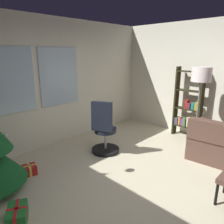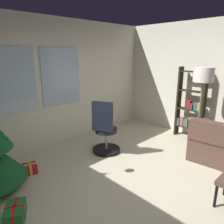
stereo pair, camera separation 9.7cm
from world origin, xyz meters
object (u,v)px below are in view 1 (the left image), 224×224
object	(u,v)px
office_chair	(104,133)
bookshelf	(188,108)
gift_box_green	(17,215)
floor_lamp	(201,80)
gift_box_red	(30,170)

from	to	relation	value
office_chair	bookshelf	bearing A→B (deg)	-21.38
gift_box_green	office_chair	size ratio (longest dim) A/B	0.37
gift_box_green	floor_lamp	distance (m)	3.76
gift_box_red	office_chair	distance (m)	1.49
gift_box_red	bookshelf	distance (m)	3.60
office_chair	bookshelf	distance (m)	2.13
gift_box_red	bookshelf	world-z (taller)	bookshelf
office_chair	bookshelf	xyz separation A→B (m)	(1.96, -0.77, 0.30)
office_chair	floor_lamp	world-z (taller)	floor_lamp
gift_box_green	office_chair	world-z (taller)	office_chair
floor_lamp	office_chair	bearing A→B (deg)	141.25
bookshelf	gift_box_green	bearing A→B (deg)	177.25
gift_box_red	office_chair	size ratio (longest dim) A/B	0.24
gift_box_green	floor_lamp	size ratio (longest dim) A/B	0.24
bookshelf	floor_lamp	distance (m)	0.96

